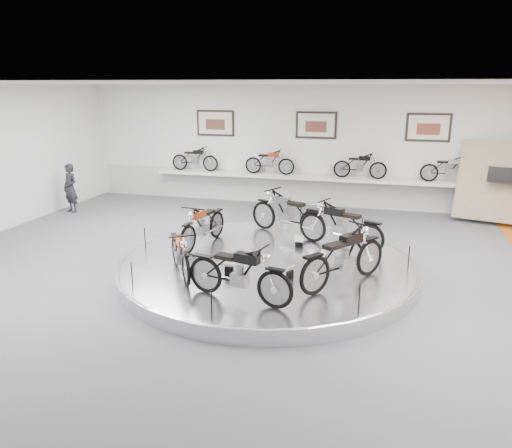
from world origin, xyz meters
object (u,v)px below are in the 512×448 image
(bike_d, at_px, (180,252))
(visitor, at_px, (70,188))
(bike_e, at_px, (239,273))
(shelf, at_px, (313,178))
(bike_c, at_px, (203,225))
(bike_a, at_px, (341,225))
(bike_f, at_px, (344,257))
(bike_b, at_px, (287,213))
(display_platform, at_px, (267,267))

(bike_d, relative_size, visitor, 1.00)
(bike_d, height_order, bike_e, bike_e)
(shelf, bearing_deg, bike_c, -106.68)
(bike_a, distance_m, bike_c, 3.21)
(visitor, bearing_deg, bike_f, -5.00)
(bike_a, relative_size, visitor, 1.18)
(bike_a, height_order, visitor, visitor)
(bike_b, height_order, bike_d, bike_b)
(display_platform, distance_m, bike_b, 2.18)
(bike_a, bearing_deg, bike_c, 34.01)
(bike_a, relative_size, bike_e, 1.04)
(bike_f, height_order, visitor, visitor)
(bike_a, bearing_deg, bike_e, 89.71)
(display_platform, distance_m, visitor, 8.29)
(bike_a, xyz_separation_m, bike_f, (0.29, -2.26, 0.02))
(shelf, relative_size, bike_e, 6.21)
(bike_d, distance_m, bike_f, 3.21)
(shelf, xyz_separation_m, bike_a, (1.42, -5.06, -0.16))
(display_platform, relative_size, bike_e, 3.61)
(bike_c, distance_m, bike_e, 3.28)
(shelf, xyz_separation_m, bike_e, (0.02, -8.51, -0.18))
(shelf, height_order, bike_b, bike_b)
(display_platform, relative_size, bike_a, 3.46)
(bike_a, relative_size, bike_f, 0.96)
(bike_c, relative_size, visitor, 1.10)
(bike_d, height_order, visitor, visitor)
(bike_c, relative_size, bike_e, 0.98)
(bike_c, bearing_deg, bike_e, 40.49)
(display_platform, relative_size, bike_c, 3.70)
(display_platform, bearing_deg, bike_d, -140.98)
(bike_b, distance_m, visitor, 7.59)
(shelf, bearing_deg, bike_a, -74.31)
(bike_e, bearing_deg, display_platform, 104.04)
(display_platform, distance_m, shelf, 6.46)
(display_platform, xyz_separation_m, visitor, (-7.40, 3.68, 0.64))
(display_platform, bearing_deg, bike_f, -28.17)
(bike_e, bearing_deg, bike_c, 135.60)
(display_platform, height_order, bike_c, bike_c)
(bike_b, xyz_separation_m, bike_e, (0.00, -4.18, -0.04))
(display_platform, height_order, bike_d, bike_d)
(bike_c, distance_m, bike_f, 3.78)
(bike_b, xyz_separation_m, bike_c, (-1.73, -1.40, -0.06))
(shelf, relative_size, bike_b, 5.73)
(display_platform, bearing_deg, bike_a, 43.35)
(bike_e, xyz_separation_m, visitor, (-7.42, 5.80, -0.03))
(bike_c, bearing_deg, shelf, 171.78)
(display_platform, xyz_separation_m, bike_a, (1.42, 1.34, 0.69))
(display_platform, relative_size, shelf, 0.58)
(bike_c, relative_size, bike_f, 0.90)
(bike_e, bearing_deg, shelf, 103.69)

